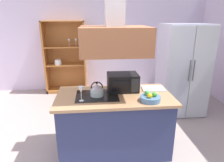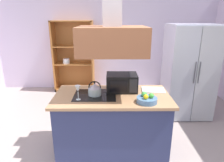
{
  "view_description": "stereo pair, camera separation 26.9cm",
  "coord_description": "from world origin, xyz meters",
  "px_view_note": "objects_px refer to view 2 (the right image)",
  "views": [
    {
      "loc": [
        -0.13,
        -2.54,
        1.98
      ],
      "look_at": [
        0.16,
        0.46,
        1.0
      ],
      "focal_mm": 31.86,
      "sensor_mm": 36.0,
      "label": 1
    },
    {
      "loc": [
        0.14,
        -2.55,
        1.98
      ],
      "look_at": [
        0.16,
        0.46,
        1.0
      ],
      "focal_mm": 31.86,
      "sensor_mm": 36.0,
      "label": 2
    }
  ],
  "objects_px": {
    "cutting_board": "(153,90)",
    "fruit_bowl": "(147,99)",
    "kettle": "(95,89)",
    "refrigerator": "(188,72)",
    "microwave": "(122,82)",
    "wine_glass_on_counter": "(78,89)",
    "dish_cabinet": "(74,60)"
  },
  "relations": [
    {
      "from": "dish_cabinet",
      "to": "microwave",
      "type": "height_order",
      "value": "dish_cabinet"
    },
    {
      "from": "kettle",
      "to": "cutting_board",
      "type": "xyz_separation_m",
      "value": [
        0.88,
        0.18,
        -0.08
      ]
    },
    {
      "from": "dish_cabinet",
      "to": "fruit_bowl",
      "type": "height_order",
      "value": "dish_cabinet"
    },
    {
      "from": "microwave",
      "to": "dish_cabinet",
      "type": "bearing_deg",
      "value": 115.22
    },
    {
      "from": "cutting_board",
      "to": "refrigerator",
      "type": "bearing_deg",
      "value": 47.23
    },
    {
      "from": "fruit_bowl",
      "to": "microwave",
      "type": "bearing_deg",
      "value": 124.47
    },
    {
      "from": "wine_glass_on_counter",
      "to": "dish_cabinet",
      "type": "bearing_deg",
      "value": 101.21
    },
    {
      "from": "dish_cabinet",
      "to": "microwave",
      "type": "distance_m",
      "value": 2.75
    },
    {
      "from": "kettle",
      "to": "fruit_bowl",
      "type": "height_order",
      "value": "kettle"
    },
    {
      "from": "kettle",
      "to": "cutting_board",
      "type": "relative_size",
      "value": 0.62
    },
    {
      "from": "wine_glass_on_counter",
      "to": "fruit_bowl",
      "type": "height_order",
      "value": "wine_glass_on_counter"
    },
    {
      "from": "microwave",
      "to": "wine_glass_on_counter",
      "type": "bearing_deg",
      "value": -149.8
    },
    {
      "from": "cutting_board",
      "to": "microwave",
      "type": "distance_m",
      "value": 0.5
    },
    {
      "from": "wine_glass_on_counter",
      "to": "fruit_bowl",
      "type": "xyz_separation_m",
      "value": [
        0.92,
        -0.09,
        -0.11
      ]
    },
    {
      "from": "cutting_board",
      "to": "wine_glass_on_counter",
      "type": "bearing_deg",
      "value": -162.4
    },
    {
      "from": "refrigerator",
      "to": "dish_cabinet",
      "type": "xyz_separation_m",
      "value": [
        -2.56,
        1.51,
        -0.09
      ]
    },
    {
      "from": "wine_glass_on_counter",
      "to": "cutting_board",
      "type": "bearing_deg",
      "value": 17.6
    },
    {
      "from": "wine_glass_on_counter",
      "to": "microwave",
      "type": "bearing_deg",
      "value": 30.2
    },
    {
      "from": "cutting_board",
      "to": "fruit_bowl",
      "type": "xyz_separation_m",
      "value": [
        -0.18,
        -0.44,
        0.04
      ]
    },
    {
      "from": "refrigerator",
      "to": "wine_glass_on_counter",
      "type": "bearing_deg",
      "value": -146.41
    },
    {
      "from": "microwave",
      "to": "fruit_bowl",
      "type": "height_order",
      "value": "microwave"
    },
    {
      "from": "cutting_board",
      "to": "microwave",
      "type": "height_order",
      "value": "microwave"
    },
    {
      "from": "wine_glass_on_counter",
      "to": "refrigerator",
      "type": "bearing_deg",
      "value": 33.59
    },
    {
      "from": "cutting_board",
      "to": "microwave",
      "type": "bearing_deg",
      "value": 179.08
    },
    {
      "from": "kettle",
      "to": "dish_cabinet",
      "type": "bearing_deg",
      "value": 106.14
    },
    {
      "from": "dish_cabinet",
      "to": "fruit_bowl",
      "type": "distance_m",
      "value": 3.29
    },
    {
      "from": "cutting_board",
      "to": "fruit_bowl",
      "type": "relative_size",
      "value": 1.25
    },
    {
      "from": "kettle",
      "to": "refrigerator",
      "type": "bearing_deg",
      "value": 33.06
    },
    {
      "from": "microwave",
      "to": "wine_glass_on_counter",
      "type": "relative_size",
      "value": 2.23
    },
    {
      "from": "dish_cabinet",
      "to": "cutting_board",
      "type": "height_order",
      "value": "dish_cabinet"
    },
    {
      "from": "fruit_bowl",
      "to": "kettle",
      "type": "bearing_deg",
      "value": 159.86
    },
    {
      "from": "microwave",
      "to": "wine_glass_on_counter",
      "type": "height_order",
      "value": "microwave"
    }
  ]
}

